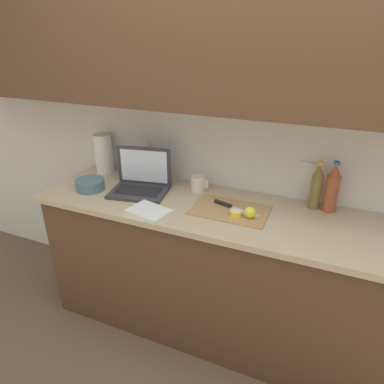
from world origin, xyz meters
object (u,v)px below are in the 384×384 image
laptop (141,181)px  bottle_green_soda (332,189)px  lemon_half_cut (236,214)px  lemon_whole_beside (250,213)px  cutting_board (230,210)px  bottle_oil_tall (316,187)px  paper_towel_roll (104,153)px  knife (228,206)px  measuring_cup (198,183)px  bowl_white (90,185)px

laptop → bottle_green_soda: 1.12m
lemon_half_cut → lemon_whole_beside: 0.08m
cutting_board → bottle_oil_tall: bottle_oil_tall is taller
laptop → paper_towel_roll: (-0.40, 0.18, 0.08)m
bottle_green_soda → bottle_oil_tall: (-0.08, 0.00, -0.01)m
knife → bottle_green_soda: (0.53, 0.20, 0.12)m
measuring_cup → bowl_white: (-0.64, -0.26, -0.01)m
cutting_board → knife: 0.04m
lemon_half_cut → bottle_oil_tall: size_ratio=0.22×
laptop → cutting_board: (0.60, -0.05, -0.06)m
lemon_whole_beside → paper_towel_roll: bearing=166.6°
lemon_half_cut → lemon_whole_beside: (0.08, 0.02, 0.01)m
laptop → lemon_whole_beside: laptop is taller
laptop → bottle_oil_tall: (1.02, 0.18, 0.07)m
laptop → bowl_white: laptop is taller
laptop → bottle_oil_tall: 1.04m
bottle_green_soda → measuring_cup: (-0.77, -0.04, -0.09)m
cutting_board → bowl_white: bowl_white is taller
cutting_board → lemon_whole_beside: (0.13, -0.04, 0.03)m
bottle_oil_tall → measuring_cup: bearing=-177.1°
paper_towel_roll → measuring_cup: bearing=-2.8°
cutting_board → knife: knife is taller
lemon_whole_beside → lemon_half_cut: bearing=-168.2°
measuring_cup → bowl_white: 0.69m
lemon_half_cut → bowl_white: (-0.95, -0.01, 0.01)m
bottle_oil_tall → bottle_green_soda: bearing=0.0°
cutting_board → bottle_green_soda: size_ratio=1.45×
cutting_board → paper_towel_roll: (-1.00, 0.22, 0.13)m
cutting_board → lemon_whole_beside: bearing=-19.1°
knife → measuring_cup: 0.30m
measuring_cup → bottle_oil_tall: bearing=2.9°
bottle_green_soda → bottle_oil_tall: bearing=180.0°
lemon_whole_beside → bowl_white: lemon_whole_beside is taller
lemon_half_cut → laptop: bearing=170.8°
cutting_board → bottle_green_soda: bottle_green_soda is taller
laptop → bowl_white: (-0.31, -0.11, -0.03)m
knife → bowl_white: bearing=-157.6°
laptop → lemon_half_cut: 0.66m
knife → paper_towel_roll: bearing=-175.2°
cutting_board → measuring_cup: (-0.27, 0.19, 0.04)m
measuring_cup → paper_towel_roll: 0.74m
bottle_oil_tall → knife: bearing=-156.3°
cutting_board → bottle_green_soda: bearing=23.8°
lemon_whole_beside → paper_towel_roll: paper_towel_roll is taller
knife → bowl_white: 0.89m
laptop → paper_towel_roll: bearing=145.7°
laptop → measuring_cup: (0.33, 0.14, -0.01)m
knife → cutting_board: bearing=-43.0°
bottle_oil_tall → laptop: bearing=-170.1°
cutting_board → lemon_half_cut: bearing=-49.2°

